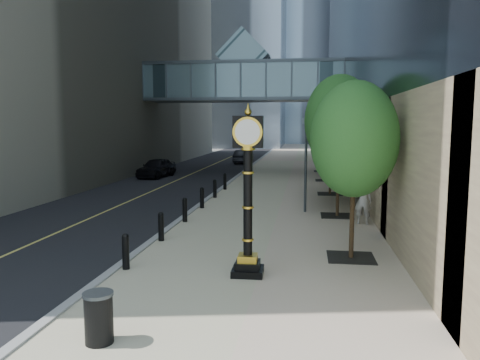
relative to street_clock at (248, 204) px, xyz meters
name	(u,v)px	position (x,y,z in m)	size (l,w,h in m)	color
ground	(214,288)	(-0.71, -1.00, -1.97)	(320.00, 320.00, 0.00)	gray
road	(222,161)	(-7.71, 39.00, -1.96)	(8.00, 180.00, 0.02)	black
sidewalk	(295,161)	(0.29, 39.00, -1.94)	(8.00, 180.00, 0.06)	#B7AE8D
curb	(258,161)	(-3.71, 39.00, -1.94)	(0.25, 180.00, 0.07)	gray
distant_tower_c	(278,18)	(-6.71, 119.00, 30.53)	(22.00, 22.00, 65.00)	#ACC1D9
skywalk	(244,80)	(-3.71, 27.00, 5.74)	(17.00, 4.20, 5.80)	#476971
entrance_canopy	(331,122)	(2.77, 13.00, 2.22)	(3.00, 8.00, 4.38)	#383F44
bollard_row	(194,204)	(-3.41, 8.00, -1.46)	(0.20, 16.20, 0.90)	black
street_trees	(332,127)	(2.89, 14.44, 1.91)	(3.02, 28.43, 6.21)	black
street_clock	(248,204)	(0.00, 0.00, 0.00)	(0.85, 0.85, 4.41)	black
trash_bin	(99,319)	(-2.23, -4.28, -1.46)	(0.52, 0.52, 0.90)	black
pedestrian	(363,201)	(3.79, 6.92, -0.95)	(0.70, 0.46, 1.93)	#B6B0A6
car_near	(157,168)	(-9.78, 22.19, -1.22)	(1.73, 4.30, 1.46)	black
car_far	(243,157)	(-4.91, 35.76, -1.27)	(1.44, 4.12, 1.36)	black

